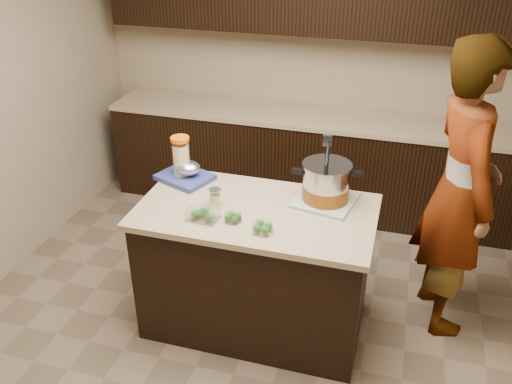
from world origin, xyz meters
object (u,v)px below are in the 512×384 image
stock_pot (326,184)px  person (460,192)px  island (256,268)px  lemonade_pitcher (181,160)px

stock_pot → person: bearing=4.9°
stock_pot → person: (0.80, 0.23, -0.05)m
stock_pot → person: person is taller
stock_pot → island: bearing=-162.0°
island → lemonade_pitcher: 0.87m
island → stock_pot: 0.72m
island → lemonade_pitcher: size_ratio=4.88×
stock_pot → lemonade_pitcher: 0.98m
lemonade_pitcher → person: person is taller
island → lemonade_pitcher: lemonade_pitcher is taller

